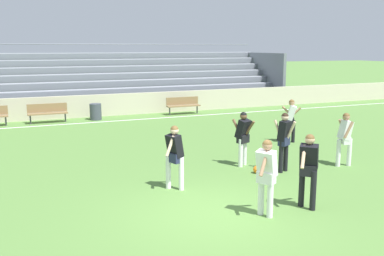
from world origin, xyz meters
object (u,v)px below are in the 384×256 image
at_px(player_dark_deep_cover, 309,165).
at_px(soccer_ball, 257,169).
at_px(bench_near_bin, 183,104).
at_px(player_white_wide_right, 345,135).
at_px(player_dark_dropping_back, 284,137).
at_px(bench_far_left, 48,111).
at_px(trash_bin, 96,112).
at_px(bleacher_stand, 87,80).
at_px(player_dark_challenging, 243,134).
at_px(player_white_pressing_high, 291,117).
at_px(player_white_overlapping, 266,171).
at_px(player_dark_trailing_run, 175,152).

relative_size(player_dark_deep_cover, soccer_ball, 7.62).
bearing_deg(bench_near_bin, player_white_wide_right, -86.79).
bearing_deg(bench_near_bin, player_dark_dropping_back, -97.09).
relative_size(bench_far_left, trash_bin, 2.27).
height_order(bleacher_stand, trash_bin, bleacher_stand).
distance_m(bench_far_left, player_dark_challenging, 11.18).
bearing_deg(player_dark_dropping_back, player_white_pressing_high, 51.65).
bearing_deg(player_white_overlapping, bleacher_stand, 91.85).
height_order(bench_far_left, player_dark_deep_cover, player_dark_deep_cover).
bearing_deg(player_white_wide_right, player_dark_deep_cover, -142.92).
distance_m(bleacher_stand, player_dark_dropping_back, 15.55).
bearing_deg(player_dark_dropping_back, bench_far_left, 116.02).
height_order(player_dark_trailing_run, soccer_ball, player_dark_trailing_run).
xyz_separation_m(bleacher_stand, player_dark_deep_cover, (1.67, -17.88, -0.64)).
bearing_deg(player_dark_trailing_run, player_dark_dropping_back, 3.99).
distance_m(bleacher_stand, player_white_pressing_high, 13.27).
height_order(player_dark_challenging, soccer_ball, player_dark_challenging).
xyz_separation_m(bleacher_stand, bench_near_bin, (4.23, -4.12, -1.10)).
bearing_deg(player_white_wide_right, player_dark_trailing_run, -179.51).
xyz_separation_m(bleacher_stand, player_white_wide_right, (4.87, -15.46, -0.69)).
bearing_deg(trash_bin, player_white_pressing_high, -54.48).
distance_m(player_white_overlapping, player_white_wide_right, 4.94).
height_order(bench_near_bin, player_white_overlapping, player_white_overlapping).
bearing_deg(player_dark_trailing_run, player_white_pressing_high, 29.88).
bearing_deg(trash_bin, player_white_wide_right, -65.17).
height_order(bench_near_bin, player_white_wide_right, player_white_wide_right).
bearing_deg(bench_far_left, player_dark_challenging, -65.14).
bearing_deg(player_white_overlapping, player_dark_dropping_back, 49.32).
xyz_separation_m(player_dark_dropping_back, player_white_wide_right, (2.03, -0.19, -0.07)).
xyz_separation_m(trash_bin, player_white_wide_right, (5.24, -11.33, 0.56)).
relative_size(player_dark_challenging, soccer_ball, 7.43).
relative_size(player_dark_trailing_run, soccer_ball, 7.38).
relative_size(bleacher_stand, trash_bin, 30.07).
bearing_deg(player_white_pressing_high, trash_bin, 125.52).
distance_m(bench_far_left, trash_bin, 2.23).
distance_m(bench_near_bin, player_dark_trailing_run, 12.36).
xyz_separation_m(player_dark_challenging, player_white_wide_right, (2.77, -1.21, -0.02)).
distance_m(player_dark_dropping_back, player_white_overlapping, 3.48).
xyz_separation_m(trash_bin, player_dark_challenging, (2.47, -10.12, 0.57)).
bearing_deg(soccer_ball, player_white_overlapping, -118.20).
distance_m(player_dark_dropping_back, player_dark_trailing_run, 3.41).
distance_m(trash_bin, player_white_overlapping, 13.82).
relative_size(trash_bin, player_white_wide_right, 0.49).
xyz_separation_m(bench_far_left, player_white_wide_right, (7.47, -11.34, 0.41)).
bearing_deg(player_white_wide_right, bleacher_stand, 107.48).
bearing_deg(bleacher_stand, soccer_ball, -82.17).
distance_m(player_dark_challenging, player_white_overlapping, 3.96).
bearing_deg(bench_near_bin, player_dark_trailing_run, -112.80).
distance_m(player_dark_deep_cover, soccer_ball, 2.93).
height_order(player_dark_dropping_back, player_white_overlapping, player_dark_dropping_back).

